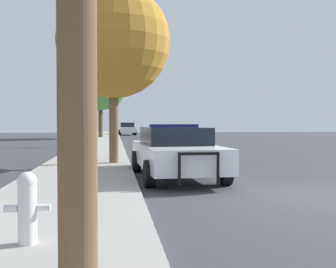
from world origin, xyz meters
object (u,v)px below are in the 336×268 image
object	(u,v)px
tree_sidewalk_far	(100,82)
tree_sidewalk_near	(113,42)
police_car	(175,151)
car_background_distant	(127,129)
fire_hydrant	(27,206)
traffic_light	(114,90)

from	to	relation	value
tree_sidewalk_far	tree_sidewalk_near	bearing A→B (deg)	-87.14
police_car	car_background_distant	world-z (taller)	police_car
police_car	fire_hydrant	size ratio (longest dim) A/B	6.15
car_background_distant	police_car	bearing A→B (deg)	-92.33
tree_sidewalk_near	traffic_light	bearing A→B (deg)	89.87
traffic_light	car_background_distant	xyz separation A→B (m)	(1.47, 22.45, -2.86)
car_background_distant	tree_sidewalk_far	size ratio (longest dim) A/B	0.52
fire_hydrant	traffic_light	xyz separation A→B (m)	(1.04, 22.74, 3.06)
traffic_light	car_background_distant	size ratio (longest dim) A/B	1.20
tree_sidewalk_far	tree_sidewalk_near	distance (m)	25.72
police_car	tree_sidewalk_near	xyz separation A→B (m)	(-1.72, 3.32, 3.65)
tree_sidewalk_near	fire_hydrant	bearing A→B (deg)	-95.80
tree_sidewalk_near	car_background_distant	bearing A→B (deg)	87.57
fire_hydrant	tree_sidewalk_near	bearing A→B (deg)	84.20
fire_hydrant	police_car	bearing A→B (deg)	67.53
tree_sidewalk_far	traffic_light	bearing A→B (deg)	-84.16
traffic_light	tree_sidewalk_far	xyz separation A→B (m)	(-1.31, 12.85, 1.73)
traffic_light	tree_sidewalk_far	size ratio (longest dim) A/B	0.62
car_background_distant	tree_sidewalk_far	world-z (taller)	tree_sidewalk_far
traffic_light	tree_sidewalk_near	size ratio (longest dim) A/B	0.78
fire_hydrant	traffic_light	size ratio (longest dim) A/B	0.17
traffic_light	tree_sidewalk_near	xyz separation A→B (m)	(-0.03, -12.83, 0.76)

